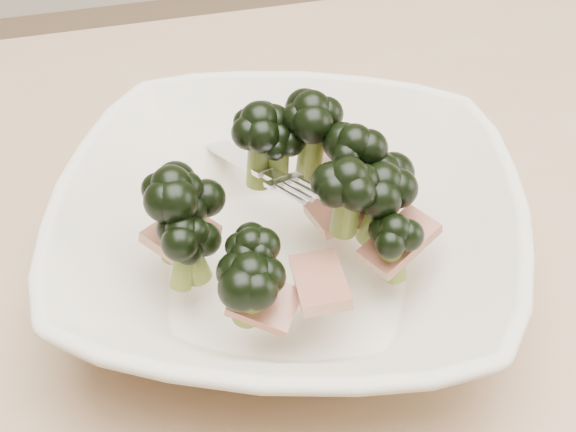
% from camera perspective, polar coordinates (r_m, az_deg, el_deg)
% --- Properties ---
extents(dining_table, '(1.20, 0.80, 0.75)m').
position_cam_1_polar(dining_table, '(0.58, 7.27, -12.59)').
color(dining_table, tan).
rests_on(dining_table, ground).
extents(broccoli_dish, '(0.35, 0.35, 0.11)m').
position_cam_1_polar(broccoli_dish, '(0.48, 0.05, -0.98)').
color(broccoli_dish, beige).
rests_on(broccoli_dish, dining_table).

